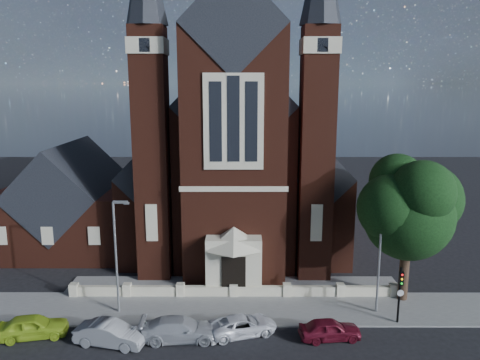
# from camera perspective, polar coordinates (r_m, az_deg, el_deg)

# --- Properties ---
(ground) EXTENTS (120.00, 120.00, 0.00)m
(ground) POSITION_cam_1_polar(r_m,az_deg,el_deg) (44.08, -0.61, -9.25)
(ground) COLOR black
(ground) RESTS_ON ground
(pavement_strip) EXTENTS (60.00, 5.00, 0.12)m
(pavement_strip) POSITION_cam_1_polar(r_m,az_deg,el_deg) (34.47, -0.82, -15.49)
(pavement_strip) COLOR slate
(pavement_strip) RESTS_ON ground
(forecourt_paving) EXTENTS (26.00, 3.00, 0.14)m
(forecourt_paving) POSITION_cam_1_polar(r_m,az_deg,el_deg) (38.08, -0.73, -12.75)
(forecourt_paving) COLOR slate
(forecourt_paving) RESTS_ON ground
(forecourt_wall) EXTENTS (24.00, 0.40, 0.90)m
(forecourt_wall) POSITION_cam_1_polar(r_m,az_deg,el_deg) (36.26, -0.77, -14.05)
(forecourt_wall) COLOR beige
(forecourt_wall) RESTS_ON ground
(church) EXTENTS (20.01, 34.90, 29.20)m
(church) POSITION_cam_1_polar(r_m,az_deg,el_deg) (49.69, -0.52, 2.93)
(church) COLOR #4A1F13
(church) RESTS_ON ground
(parish_hall) EXTENTS (12.00, 12.20, 10.24)m
(parish_hall) POSITION_cam_1_polar(r_m,az_deg,el_deg) (48.59, -19.82, -3.00)
(parish_hall) COLOR #4A1F13
(parish_hall) RESTS_ON ground
(street_tree) EXTENTS (6.40, 6.60, 10.70)m
(street_tree) POSITION_cam_1_polar(r_m,az_deg,el_deg) (35.20, 20.18, -3.51)
(street_tree) COLOR black
(street_tree) RESTS_ON ground
(street_lamp_left) EXTENTS (1.16, 0.22, 8.09)m
(street_lamp_left) POSITION_cam_1_polar(r_m,az_deg,el_deg) (33.25, -14.77, -8.31)
(street_lamp_left) COLOR gray
(street_lamp_left) RESTS_ON ground
(street_lamp_right) EXTENTS (1.16, 0.22, 8.09)m
(street_lamp_right) POSITION_cam_1_polar(r_m,az_deg,el_deg) (33.55, 16.83, -8.24)
(street_lamp_right) COLOR gray
(street_lamp_right) RESTS_ON ground
(traffic_signal) EXTENTS (0.28, 0.42, 4.00)m
(traffic_signal) POSITION_cam_1_polar(r_m,az_deg,el_deg) (33.17, 18.94, -12.37)
(traffic_signal) COLOR black
(traffic_signal) RESTS_ON ground
(car_lime_van) EXTENTS (4.57, 2.60, 1.47)m
(car_lime_van) POSITION_cam_1_polar(r_m,az_deg,el_deg) (33.52, -23.96, -16.00)
(car_lime_van) COLOR #A1C727
(car_lime_van) RESTS_ON ground
(car_silver_a) EXTENTS (4.63, 2.42, 1.45)m
(car_silver_a) POSITION_cam_1_polar(r_m,az_deg,el_deg) (31.14, -15.51, -17.61)
(car_silver_a) COLOR #919497
(car_silver_a) RESTS_ON ground
(car_silver_b) EXTENTS (5.01, 2.20, 1.43)m
(car_silver_b) POSITION_cam_1_polar(r_m,az_deg,el_deg) (30.83, -7.33, -17.59)
(car_silver_b) COLOR #AFB2B7
(car_silver_b) RESTS_ON ground
(car_white_suv) EXTENTS (4.77, 3.23, 1.21)m
(car_white_suv) POSITION_cam_1_polar(r_m,az_deg,el_deg) (31.27, 0.34, -17.27)
(car_white_suv) COLOR white
(car_white_suv) RESTS_ON ground
(car_dark_red) EXTENTS (4.03, 1.99, 1.32)m
(car_dark_red) POSITION_cam_1_polar(r_m,az_deg,el_deg) (31.22, 10.89, -17.44)
(car_dark_red) COLOR maroon
(car_dark_red) RESTS_ON ground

